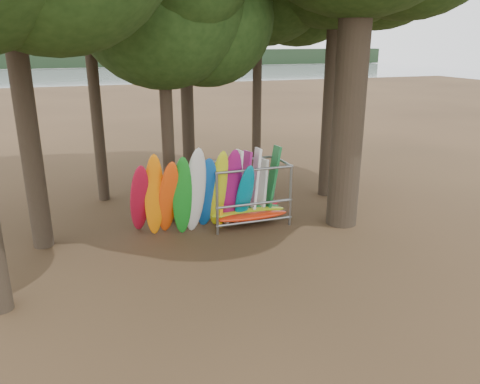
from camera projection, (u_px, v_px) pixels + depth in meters
name	position (u px, v px, depth m)	size (l,w,h in m)	color
ground	(234.00, 251.00, 14.66)	(120.00, 120.00, 0.00)	#47331E
lake	(106.00, 85.00, 68.62)	(160.00, 160.00, 0.00)	gray
far_shore	(92.00, 59.00, 112.97)	(160.00, 4.00, 4.00)	black
kayak_row	(193.00, 194.00, 15.50)	(4.20, 2.04, 3.24)	#B4112F
storage_rack	(247.00, 195.00, 16.67)	(2.86, 1.60, 2.72)	gray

